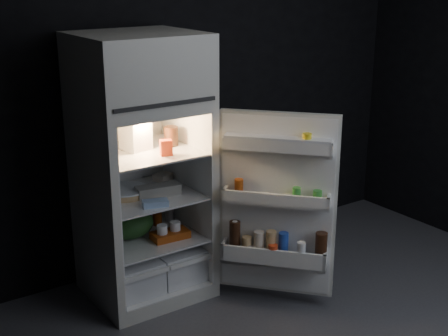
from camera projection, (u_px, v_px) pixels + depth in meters
wall_back at (186, 83)px, 4.60m from camera, size 4.00×0.00×2.70m
refrigerator at (140, 160)px, 4.10m from camera, size 0.76×0.71×1.78m
fridge_door at (277, 209)px, 4.01m from camera, size 0.62×0.66×1.22m
milk_jug at (135, 132)px, 4.04m from camera, size 0.19×0.19×0.24m
mayo_jar at (144, 136)px, 4.12m from camera, size 0.14×0.14×0.14m
jam_jar at (171, 136)px, 4.14m from camera, size 0.10×0.10×0.13m
amber_bottle at (100, 136)px, 3.98m from camera, size 0.09×0.09×0.22m
small_carton at (166, 148)px, 3.93m from camera, size 0.09×0.08×0.10m
egg_carton at (158, 190)px, 4.10m from camera, size 0.30×0.15×0.07m
pie at (125, 192)px, 4.11m from camera, size 0.39×0.39×0.04m
flat_package at (155, 203)px, 3.92m from camera, size 0.18×0.13×0.04m
wrapped_pkg at (163, 177)px, 4.40m from camera, size 0.14×0.13×0.05m
produce_bag at (130, 224)px, 4.17m from camera, size 0.34×0.29×0.20m
yogurt_tray at (170, 235)px, 4.18m from camera, size 0.26×0.15×0.05m
small_can_red at (157, 219)px, 4.40m from camera, size 0.09×0.09×0.09m
small_can_silver at (170, 215)px, 4.46m from camera, size 0.07×0.07×0.09m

